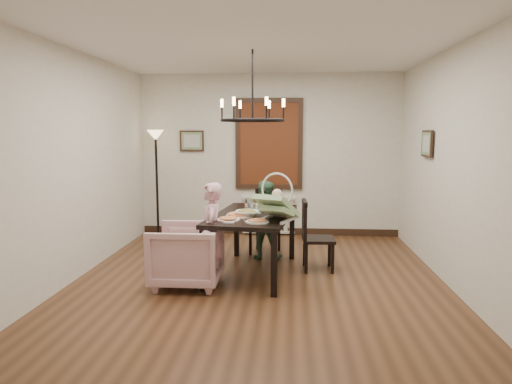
# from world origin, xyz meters

# --- Properties ---
(room_shell) EXTENTS (4.51, 5.00, 2.81)m
(room_shell) POSITION_xyz_m (0.00, 0.37, 1.40)
(room_shell) COLOR brown
(room_shell) RESTS_ON ground
(dining_table) EXTENTS (1.14, 1.77, 0.78)m
(dining_table) POSITION_xyz_m (-0.10, 0.24, 0.69)
(dining_table) COLOR black
(dining_table) RESTS_ON room_shell
(chair_far) EXTENTS (0.51, 0.51, 0.96)m
(chair_far) POSITION_xyz_m (0.00, 1.24, 0.48)
(chair_far) COLOR black
(chair_far) RESTS_ON room_shell
(chair_right) EXTENTS (0.43, 0.43, 0.93)m
(chair_right) POSITION_xyz_m (0.75, 0.45, 0.47)
(chair_right) COLOR black
(chair_right) RESTS_ON room_shell
(armchair) EXTENTS (0.82, 0.80, 0.74)m
(armchair) POSITION_xyz_m (-0.84, -0.27, 0.37)
(armchair) COLOR beige
(armchair) RESTS_ON room_shell
(elderly_woman) EXTENTS (0.30, 0.40, 1.01)m
(elderly_woman) POSITION_xyz_m (-0.56, -0.21, 0.51)
(elderly_woman) COLOR #D797A6
(elderly_woman) RESTS_ON room_shell
(seated_man) EXTENTS (0.47, 0.37, 0.93)m
(seated_man) POSITION_xyz_m (0.00, 0.96, 0.47)
(seated_man) COLOR #3D6749
(seated_man) RESTS_ON room_shell
(baby_bouncer) EXTENTS (0.62, 0.71, 0.39)m
(baby_bouncer) POSITION_xyz_m (0.22, -0.18, 0.97)
(baby_bouncer) COLOR #A2CD8D
(baby_bouncer) RESTS_ON dining_table
(salad_bowl) EXTENTS (0.35, 0.35, 0.09)m
(salad_bowl) POSITION_xyz_m (-0.15, 0.04, 0.82)
(salad_bowl) COLOR white
(salad_bowl) RESTS_ON dining_table
(pizza_platter) EXTENTS (0.35, 0.35, 0.04)m
(pizza_platter) POSITION_xyz_m (-0.23, 0.04, 0.80)
(pizza_platter) COLOR tan
(pizza_platter) RESTS_ON dining_table
(drinking_glass) EXTENTS (0.07, 0.07, 0.14)m
(drinking_glass) POSITION_xyz_m (-0.10, 0.29, 0.85)
(drinking_glass) COLOR silver
(drinking_glass) RESTS_ON dining_table
(window_blinds) EXTENTS (1.00, 0.03, 1.40)m
(window_blinds) POSITION_xyz_m (0.00, 2.46, 1.60)
(window_blinds) COLOR #522410
(window_blinds) RESTS_ON room_shell
(radiator) EXTENTS (0.92, 0.12, 0.62)m
(radiator) POSITION_xyz_m (0.00, 2.48, 0.35)
(radiator) COLOR silver
(radiator) RESTS_ON room_shell
(picture_back) EXTENTS (0.42, 0.03, 0.36)m
(picture_back) POSITION_xyz_m (-1.35, 2.47, 1.65)
(picture_back) COLOR black
(picture_back) RESTS_ON room_shell
(picture_right) EXTENTS (0.03, 0.42, 0.36)m
(picture_right) POSITION_xyz_m (2.21, 0.90, 1.65)
(picture_right) COLOR black
(picture_right) RESTS_ON room_shell
(floor_lamp) EXTENTS (0.30, 0.30, 1.80)m
(floor_lamp) POSITION_xyz_m (-1.90, 2.15, 0.90)
(floor_lamp) COLOR black
(floor_lamp) RESTS_ON room_shell
(chandelier) EXTENTS (0.80, 0.80, 0.04)m
(chandelier) POSITION_xyz_m (-0.10, 0.24, 1.95)
(chandelier) COLOR black
(chandelier) RESTS_ON room_shell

